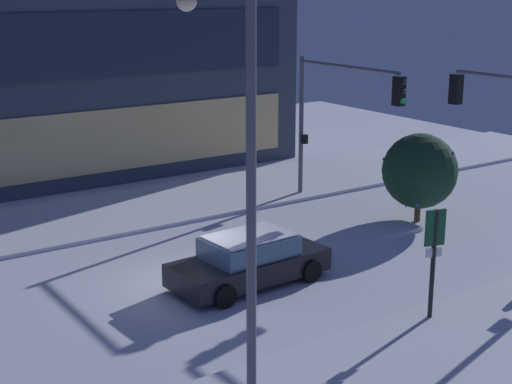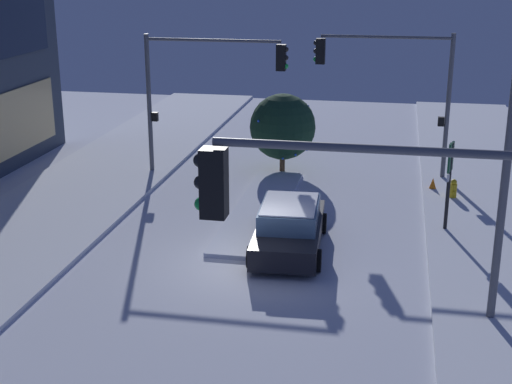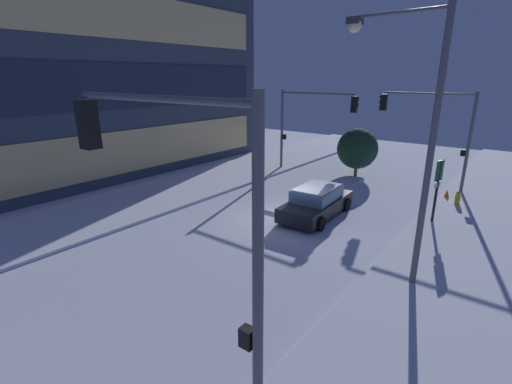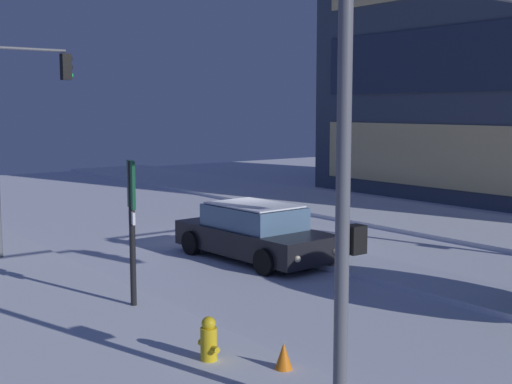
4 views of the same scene
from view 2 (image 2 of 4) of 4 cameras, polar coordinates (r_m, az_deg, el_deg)
name	(u,v)px [view 2 (image 2 of 4)]	position (r m, az deg, el deg)	size (l,w,h in m)	color
ground	(250,266)	(21.48, -0.47, -5.77)	(52.00, 52.00, 0.00)	silver
curb_strip_far	(7,245)	(24.09, -18.79, -3.90)	(52.00, 5.20, 0.14)	silver
median_strip	(261,209)	(25.98, 0.37, -1.32)	(9.00, 1.80, 0.14)	silver
car_near	(289,227)	(22.43, 2.61, -2.77)	(4.88, 2.33, 1.49)	black
traffic_light_corner_far_right	(204,79)	(29.27, -4.08, 8.79)	(0.32, 5.77, 5.71)	#565960
traffic_light_corner_near_left	(400,277)	(10.39, 11.14, -6.49)	(0.32, 4.80, 6.40)	#565960
traffic_light_corner_near_right	(394,78)	(29.54, 10.69, 8.73)	(0.32, 5.44, 5.83)	#565960
street_lamp_arched	(477,102)	(17.53, 16.83, 6.72)	(0.62, 3.09, 8.46)	#565960
fire_hydrant	(453,190)	(27.88, 15.10, 0.12)	(0.48, 0.26, 0.84)	gold
parking_info_sign	(449,176)	(24.17, 14.82, 1.24)	(0.55, 0.21, 3.02)	black
decorated_tree_median	(283,127)	(30.38, 2.09, 5.10)	(2.79, 2.73, 3.27)	#473323
construction_cone	(433,185)	(28.81, 13.59, 0.54)	(0.36, 0.36, 0.55)	orange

